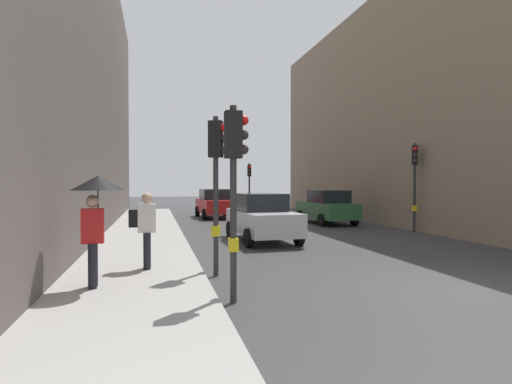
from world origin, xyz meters
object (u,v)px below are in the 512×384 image
traffic_light_near_right (217,166)px  car_red_sedan (215,203)px  traffic_light_far_median (249,179)px  car_silver_hatchback (262,217)px  pedestrian_with_black_backpack (145,226)px  car_green_estate (327,207)px  pedestrian_with_umbrella (96,200)px  traffic_light_mid_street (415,171)px  traffic_light_near_left (235,167)px

traffic_light_near_right → car_red_sedan: size_ratio=0.86×
traffic_light_far_median → traffic_light_near_right: 20.76m
traffic_light_far_median → car_silver_hatchback: 14.88m
car_silver_hatchback → pedestrian_with_black_backpack: bearing=-128.6°
traffic_light_near_right → car_green_estate: (7.45, 11.31, -1.66)m
traffic_light_near_right → pedestrian_with_umbrella: 2.83m
pedestrian_with_black_backpack → car_green_estate: bearing=50.2°
car_red_sedan → car_green_estate: bearing=-45.4°
car_silver_hatchback → pedestrian_with_umbrella: bearing=-126.4°
traffic_light_mid_street → pedestrian_with_umbrella: traffic_light_mid_street is taller
traffic_light_mid_street → pedestrian_with_black_backpack: 12.89m
traffic_light_mid_street → car_green_estate: bearing=114.5°
traffic_light_near_right → pedestrian_with_umbrella: traffic_light_near_right is taller
car_green_estate → traffic_light_mid_street: bearing=-65.5°
car_green_estate → pedestrian_with_black_backpack: pedestrian_with_black_backpack is taller
traffic_light_near_left → traffic_light_near_right: 2.26m
traffic_light_mid_street → traffic_light_near_right: bearing=-145.1°
traffic_light_mid_street → pedestrian_with_black_backpack: traffic_light_mid_street is taller
pedestrian_with_umbrella → traffic_light_near_left: bearing=-23.7°
traffic_light_near_left → traffic_light_far_median: bearing=76.9°
traffic_light_near_left → traffic_light_mid_street: traffic_light_mid_street is taller
traffic_light_near_left → traffic_light_mid_street: bearing=43.0°
car_green_estate → traffic_light_near_left: bearing=-118.8°
car_green_estate → pedestrian_with_black_backpack: size_ratio=2.43×
traffic_light_near_left → car_silver_hatchback: size_ratio=0.83×
car_silver_hatchback → pedestrian_with_umbrella: 8.40m
car_red_sedan → pedestrian_with_umbrella: 18.41m
traffic_light_near_left → traffic_light_far_median: 22.95m
car_red_sedan → pedestrian_with_umbrella: size_ratio=2.01×
car_green_estate → pedestrian_with_umbrella: size_ratio=2.01×
car_green_estate → pedestrian_with_umbrella: 15.97m
car_green_estate → car_red_sedan: 7.42m
traffic_light_near_left → car_green_estate: (7.45, 13.57, -1.57)m
traffic_light_far_median → car_red_sedan: size_ratio=0.83×
pedestrian_with_black_backpack → pedestrian_with_umbrella: bearing=-118.3°
traffic_light_near_right → traffic_light_near_left: bearing=-89.9°
car_red_sedan → traffic_light_near_left: bearing=-96.8°
traffic_light_far_median → car_green_estate: size_ratio=0.83×
traffic_light_mid_street → car_silver_hatchback: traffic_light_mid_street is taller
traffic_light_near_left → pedestrian_with_umbrella: (-2.48, 1.09, -0.60)m
car_red_sedan → pedestrian_with_black_backpack: 16.62m
car_silver_hatchback → pedestrian_with_umbrella: size_ratio=2.00×
car_red_sedan → car_silver_hatchback: (0.23, -11.05, 0.00)m
traffic_light_far_median → car_green_estate: bearing=-75.6°
traffic_light_near_left → car_red_sedan: (2.24, 18.86, -1.57)m
traffic_light_mid_street → traffic_light_near_left: bearing=-137.0°
traffic_light_far_median → pedestrian_with_black_backpack: bearing=-109.1°
traffic_light_mid_street → car_red_sedan: bearing=126.4°
traffic_light_mid_street → pedestrian_with_umbrella: (-12.04, -7.83, -0.83)m
traffic_light_far_median → traffic_light_mid_street: bearing=-72.0°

